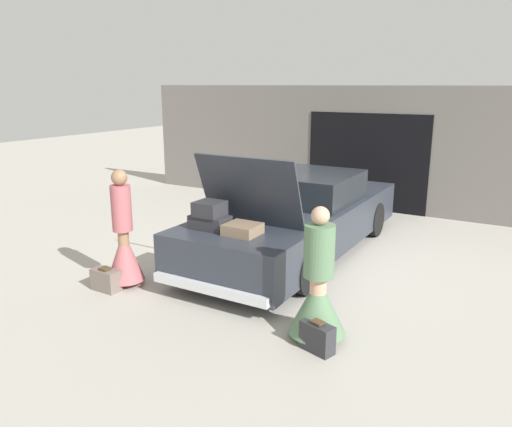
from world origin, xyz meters
TOP-DOWN VIEW (x-y plane):
  - ground_plane at (0.00, 0.00)m, footprint 40.00×40.00m
  - garage_wall_back at (0.00, 3.65)m, footprint 12.00×0.14m
  - car at (-0.00, 0.01)m, footprint 1.90×5.29m
  - person_left at (-1.51, -2.58)m, footprint 0.53×0.53m
  - person_right at (1.51, -2.64)m, footprint 0.65×0.65m
  - suitcase_beside_left_person at (-1.61, -2.87)m, footprint 0.42×0.22m
  - suitcase_beside_right_person at (1.63, -2.90)m, footprint 0.42×0.28m

SIDE VIEW (x-z plane):
  - ground_plane at x=0.00m, z-range 0.00..0.00m
  - suitcase_beside_left_person at x=-1.61m, z-range -0.01..0.32m
  - suitcase_beside_right_person at x=1.63m, z-range -0.01..0.34m
  - person_right at x=1.51m, z-range -0.23..1.33m
  - person_left at x=-1.51m, z-range -0.23..1.46m
  - car at x=0.00m, z-range -0.33..1.56m
  - garage_wall_back at x=0.00m, z-range -0.01..2.79m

